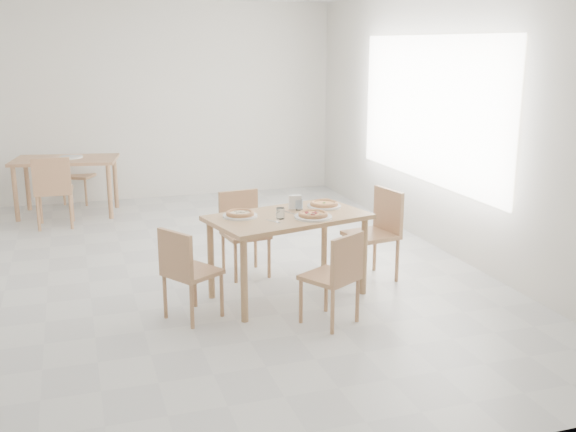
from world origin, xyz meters
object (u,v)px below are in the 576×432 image
object	(u,v)px
chair_west	(186,268)
chair_north	(243,227)
chair_south	(337,272)
plate_mushroom	(240,216)
tumbler_a	(299,205)
second_table	(66,166)
plate_margherita	(324,206)
chair_back_n	(81,171)
plate_empty	(71,157)
napkin_holder	(295,203)
plate_pepperoni	(313,217)
tumbler_b	(280,213)
pizza_pepperoni	(313,214)
main_table	(288,225)
chair_back_s	(53,187)
pizza_mushroom	(240,213)
chair_east	(378,227)
pizza_margherita	(324,204)

from	to	relation	value
chair_west	chair_north	bearing A→B (deg)	-67.66
chair_south	plate_mushroom	size ratio (longest dim) A/B	2.56
tumbler_a	second_table	world-z (taller)	tumbler_a
plate_margherita	chair_back_n	distance (m)	4.74
chair_west	plate_empty	xyz separation A→B (m)	(-0.82, 4.04, 0.31)
napkin_holder	second_table	distance (m)	4.09
plate_margherita	napkin_holder	size ratio (longest dim) A/B	2.28
second_table	chair_back_n	size ratio (longest dim) A/B	1.84
plate_pepperoni	tumbler_b	xyz separation A→B (m)	(-0.28, 0.06, 0.04)
pizza_pepperoni	second_table	bearing A→B (deg)	117.59
main_table	chair_back_n	size ratio (longest dim) A/B	1.94
chair_back_n	pizza_pepperoni	bearing A→B (deg)	-40.61
pizza_pepperoni	chair_back_s	world-z (taller)	chair_back_s
plate_mushroom	pizza_mushroom	xyz separation A→B (m)	(0.00, 0.00, 0.02)
pizza_pepperoni	plate_empty	bearing A→B (deg)	116.51
plate_mushroom	chair_back_n	size ratio (longest dim) A/B	0.39
tumbler_a	second_table	size ratio (longest dim) A/B	0.07
chair_south	chair_east	distance (m)	1.23
napkin_holder	chair_west	bearing A→B (deg)	-150.90
chair_east	pizza_pepperoni	distance (m)	0.91
chair_back_s	plate_empty	xyz separation A→B (m)	(0.23, 0.71, 0.24)
plate_mushroom	pizza_margherita	bearing A→B (deg)	7.92
napkin_holder	second_table	bearing A→B (deg)	126.20
chair_back_n	main_table	bearing A→B (deg)	-41.92
chair_west	pizza_pepperoni	world-z (taller)	pizza_pepperoni
plate_mushroom	napkin_holder	xyz separation A→B (m)	(0.53, 0.09, 0.06)
pizza_mushroom	chair_east	bearing A→B (deg)	5.20
pizza_margherita	chair_south	bearing A→B (deg)	-104.54
pizza_mushroom	napkin_holder	distance (m)	0.54
plate_pepperoni	pizza_margherita	bearing A→B (deg)	55.85
plate_mushroom	second_table	distance (m)	3.94
pizza_margherita	tumbler_b	distance (m)	0.58
tumbler_b	chair_back_n	distance (m)	4.81
pizza_pepperoni	tumbler_a	bearing A→B (deg)	95.12
pizza_mushroom	plate_mushroom	bearing A→B (deg)	0.00
main_table	tumbler_a	world-z (taller)	tumbler_a
chair_south	chair_west	xyz separation A→B (m)	(-1.13, 0.47, 0.00)
main_table	plate_margherita	bearing A→B (deg)	10.88
chair_north	tumbler_a	xyz separation A→B (m)	(0.38, -0.59, 0.33)
main_table	plate_pepperoni	distance (m)	0.26
pizza_margherita	napkin_holder	bearing A→B (deg)	-175.45
chair_west	pizza_mushroom	xyz separation A→B (m)	(0.54, 0.34, 0.33)
chair_south	pizza_mushroom	size ratio (longest dim) A/B	2.38
tumbler_b	main_table	bearing A→B (deg)	44.10
plate_pepperoni	napkin_holder	xyz separation A→B (m)	(-0.06, 0.32, 0.06)
pizza_margherita	tumbler_b	xyz separation A→B (m)	(-0.51, -0.28, 0.02)
chair_east	pizza_margherita	xyz separation A→B (m)	(-0.56, -0.01, 0.28)
second_table	tumbler_b	bearing A→B (deg)	-54.52
chair_north	tumbler_b	bearing A→B (deg)	-88.39
tumbler_b	second_table	size ratio (longest dim) A/B	0.07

